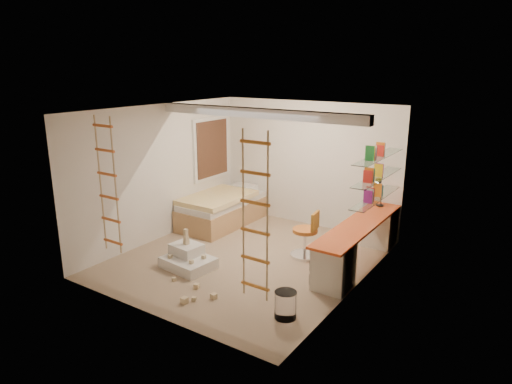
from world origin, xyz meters
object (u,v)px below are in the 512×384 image
Objects in this scene: desk at (359,242)px; play_platform at (188,259)px; swivel_chair at (306,240)px; bed at (222,209)px.

desk is 2.90m from play_platform.
desk reaches higher than play_platform.
swivel_chair is 0.97× the size of play_platform.
desk is at bearing 13.52° from swivel_chair.
swivel_chair is 2.08m from play_platform.
bed is at bearing 112.41° from play_platform.
swivel_chair is at bearing -14.02° from bed.
bed is at bearing 165.98° from swivel_chair.
desk reaches higher than bed.
desk is 0.92m from swivel_chair.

